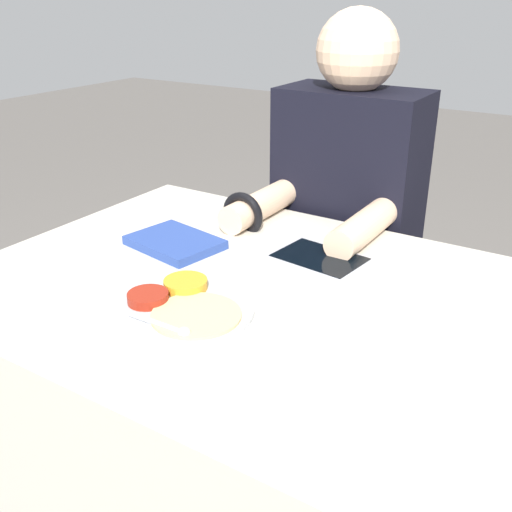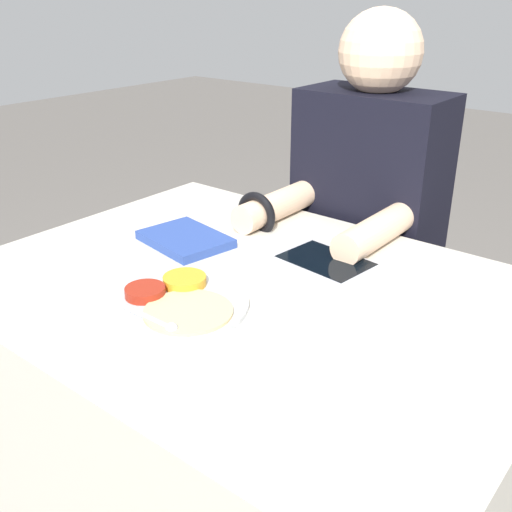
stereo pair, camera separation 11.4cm
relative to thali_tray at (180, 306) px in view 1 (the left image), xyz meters
The scene contains 5 objects.
dining_table 0.40m from the thali_tray, 72.09° to the left, with size 1.11×0.83×0.72m.
thali_tray is the anchor object (origin of this frame).
red_notebook 0.29m from the thali_tray, 131.41° to the left, with size 0.22×0.18×0.02m.
tablet_device 0.34m from the thali_tray, 70.79° to the left, with size 0.21×0.16×0.01m.
person_diner 0.70m from the thali_tray, 89.22° to the left, with size 0.38×0.46×1.21m.
Camera 1 is at (0.57, -0.87, 1.25)m, focal length 42.00 mm.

